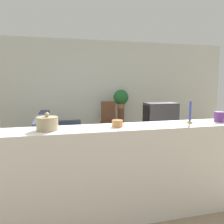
% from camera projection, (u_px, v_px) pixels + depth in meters
% --- Properties ---
extents(ground_plane, '(14.00, 14.00, 0.00)m').
position_uv_depth(ground_plane, '(111.00, 187.00, 3.12)').
color(ground_plane, gray).
extents(wall_back, '(9.00, 0.06, 2.70)m').
position_uv_depth(wall_back, '(83.00, 88.00, 6.25)').
color(wall_back, silver).
rests_on(wall_back, ground_plane).
extents(couch, '(0.92, 1.88, 0.86)m').
position_uv_depth(couch, '(59.00, 143.00, 4.40)').
color(couch, '#384256').
rests_on(couch, ground_plane).
extents(tv_stand, '(0.86, 0.46, 0.54)m').
position_uv_depth(tv_stand, '(160.00, 136.00, 5.01)').
color(tv_stand, brown).
rests_on(tv_stand, ground_plane).
extents(television, '(0.71, 0.43, 0.50)m').
position_uv_depth(television, '(160.00, 114.00, 4.95)').
color(television, '#333338').
rests_on(television, tv_stand).
extents(wooden_chair, '(0.44, 0.44, 1.00)m').
position_uv_depth(wooden_chair, '(109.00, 119.00, 5.82)').
color(wooden_chair, brown).
rests_on(wooden_chair, ground_plane).
extents(plant_stand, '(0.18, 0.18, 0.78)m').
position_uv_depth(plant_stand, '(121.00, 122.00, 6.23)').
color(plant_stand, brown).
rests_on(plant_stand, ground_plane).
extents(potted_plant, '(0.42, 0.42, 0.52)m').
position_uv_depth(potted_plant, '(121.00, 98.00, 6.14)').
color(potted_plant, '#8E5B3D').
rests_on(potted_plant, plant_stand).
extents(foreground_counter, '(2.94, 0.44, 1.02)m').
position_uv_depth(foreground_counter, '(126.00, 172.00, 2.41)').
color(foreground_counter, white).
rests_on(foreground_counter, ground_plane).
extents(decorative_bowl, '(0.21, 0.21, 0.18)m').
position_uv_depth(decorative_bowl, '(47.00, 123.00, 2.14)').
color(decorative_bowl, tan).
rests_on(decorative_bowl, foreground_counter).
extents(candle_jar, '(0.12, 0.12, 0.07)m').
position_uv_depth(candle_jar, '(117.00, 123.00, 2.31)').
color(candle_jar, '#C6844C').
rests_on(candle_jar, foreground_counter).
extents(candlestick, '(0.07, 0.07, 0.26)m').
position_uv_depth(candlestick, '(190.00, 116.00, 2.52)').
color(candlestick, '#B7933D').
rests_on(candlestick, foreground_counter).
extents(coffee_tin, '(0.11, 0.11, 0.12)m').
position_uv_depth(coffee_tin, '(219.00, 117.00, 2.61)').
color(coffee_tin, '#66337F').
rests_on(coffee_tin, foreground_counter).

